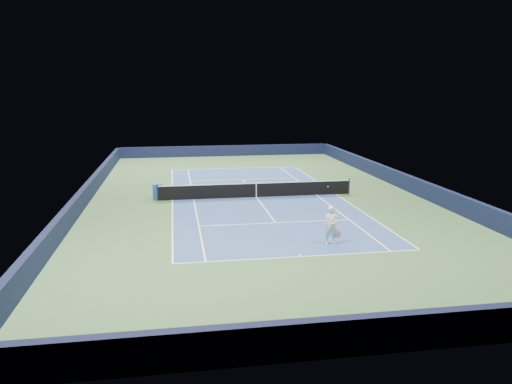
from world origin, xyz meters
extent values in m
plane|color=#33542E|center=(0.00, 0.00, 0.00)|extent=(40.00, 40.00, 0.00)
cube|color=black|center=(0.00, 19.82, 0.55)|extent=(22.00, 0.35, 1.10)
cube|color=black|center=(0.00, -19.82, 0.55)|extent=(22.00, 0.35, 1.10)
cube|color=#111633|center=(10.82, 0.00, 0.55)|extent=(0.35, 40.00, 1.10)
cube|color=black|center=(-10.82, 0.00, 0.55)|extent=(0.35, 40.00, 1.10)
cube|color=navy|center=(0.00, 0.00, 0.00)|extent=(10.97, 23.77, 0.01)
cube|color=white|center=(0.00, 11.88, 0.01)|extent=(10.97, 0.08, 0.00)
cube|color=white|center=(0.00, -11.88, 0.01)|extent=(10.97, 0.08, 0.00)
cube|color=white|center=(5.49, 0.00, 0.01)|extent=(0.08, 23.77, 0.00)
cube|color=white|center=(-5.49, 0.00, 0.01)|extent=(0.08, 23.77, 0.00)
cube|color=white|center=(4.12, 0.00, 0.01)|extent=(0.08, 23.77, 0.00)
cube|color=white|center=(-4.12, 0.00, 0.01)|extent=(0.08, 23.77, 0.00)
cube|color=white|center=(0.00, 6.40, 0.01)|extent=(8.23, 0.08, 0.00)
cube|color=white|center=(0.00, -6.40, 0.01)|extent=(8.23, 0.08, 0.00)
cube|color=white|center=(0.00, 0.00, 0.01)|extent=(0.08, 12.80, 0.00)
cube|color=white|center=(0.00, 11.73, 0.01)|extent=(0.08, 0.30, 0.00)
cube|color=white|center=(0.00, -11.73, 0.01)|extent=(0.08, 0.30, 0.00)
cylinder|color=black|center=(-6.40, 0.00, 0.54)|extent=(0.10, 0.10, 1.07)
cylinder|color=black|center=(6.40, 0.00, 0.54)|extent=(0.10, 0.10, 1.07)
cube|color=black|center=(0.00, 0.00, 0.46)|extent=(12.80, 0.03, 0.91)
cube|color=white|center=(0.00, 0.00, 0.94)|extent=(12.80, 0.04, 0.06)
cube|color=white|center=(0.00, 0.00, 0.46)|extent=(0.05, 0.04, 0.91)
cube|color=#1C4AAC|center=(-6.40, 0.53, 0.50)|extent=(0.65, 0.60, 1.01)
cube|color=silver|center=(-6.11, 0.53, 0.45)|extent=(0.06, 0.45, 0.45)
imported|color=white|center=(1.79, -10.40, 0.91)|extent=(0.71, 0.51, 1.81)
cylinder|color=pink|center=(2.11, -10.45, 0.70)|extent=(0.03, 0.03, 0.30)
cylinder|color=black|center=(2.11, -10.45, 0.46)|extent=(0.30, 0.02, 0.30)
cylinder|color=#C78096|center=(2.11, -10.45, 0.46)|extent=(0.32, 0.03, 0.32)
sphere|color=#C5D52D|center=(1.89, -9.40, 2.53)|extent=(0.07, 0.07, 0.07)
camera|label=1|loc=(-5.27, -31.73, 7.25)|focal=35.00mm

